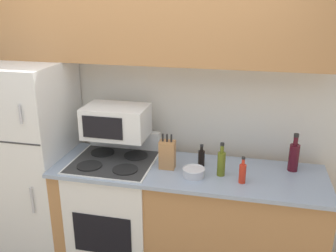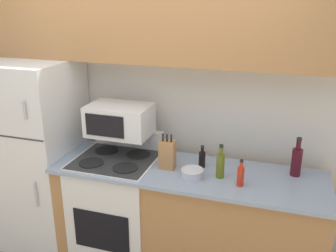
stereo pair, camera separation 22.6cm
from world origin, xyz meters
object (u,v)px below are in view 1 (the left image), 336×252
bottle_hot_sauce (242,173)px  knife_block (167,154)px  bottle_soy_sauce (201,157)px  bottle_wine_red (294,156)px  bottle_olive_oil (221,163)px  stove (116,210)px  refrigerator (29,159)px  bowl (194,172)px  microwave (116,121)px

bottle_hot_sauce → knife_block: bearing=168.9°
bottle_hot_sauce → bottle_soy_sauce: bearing=147.0°
bottle_wine_red → bottle_olive_oil: (-0.53, -0.21, -0.02)m
stove → refrigerator: bearing=175.9°
knife_block → bottle_olive_oil: 0.42m
bottle_wine_red → stove: bearing=-173.3°
refrigerator → bowl: (1.49, -0.17, 0.12)m
bottle_soy_sauce → bottle_olive_oil: bearing=-37.7°
stove → bottle_olive_oil: bearing=-2.8°
refrigerator → bowl: refrigerator is taller
bottle_wine_red → bowl: bearing=-159.4°
bottle_olive_oil → microwave: bearing=169.0°
knife_block → bowl: 0.26m
bottle_olive_oil → bottle_soy_sauce: (-0.17, 0.13, -0.03)m
bottle_olive_oil → knife_block: bearing=175.8°
refrigerator → knife_block: bearing=-3.2°
knife_block → bowl: knife_block is taller
refrigerator → bottle_olive_oil: size_ratio=6.54×
stove → microwave: 0.76m
bottle_wine_red → bottle_soy_sauce: bottle_wine_red is taller
stove → bottle_soy_sauce: bottle_soy_sauce is taller
bottle_hot_sauce → bottle_soy_sauce: bottle_hot_sauce is taller
microwave → bottle_hot_sauce: size_ratio=2.56×
bottle_olive_oil → stove: bearing=177.2°
refrigerator → bottle_soy_sauce: bearing=1.0°
microwave → bottle_olive_oil: 0.92m
knife_block → bottle_hot_sauce: size_ratio=1.42×
refrigerator → microwave: refrigerator is taller
stove → bottle_hot_sauce: bearing=-7.0°
refrigerator → stove: bearing=-4.1°
stove → knife_block: size_ratio=3.89×
bottle_olive_oil → bottle_soy_sauce: bearing=142.3°
stove → bottle_hot_sauce: (1.03, -0.13, 0.53)m
refrigerator → bottle_hot_sauce: 1.86m
stove → bowl: size_ratio=6.58×
stove → bottle_soy_sauce: bearing=7.0°
stove → knife_block: bearing=-1.5°
microwave → knife_block: (0.46, -0.14, -0.19)m
refrigerator → bottle_soy_sauce: size_ratio=9.45×
refrigerator → bowl: size_ratio=10.13×
bottle_hot_sauce → bottle_olive_oil: (-0.16, 0.08, 0.02)m
bottle_wine_red → bottle_soy_sauce: 0.70m
knife_block → bottle_soy_sauce: bearing=21.2°
knife_block → bottle_hot_sauce: knife_block is taller
knife_block → bowl: bearing=-23.4°
bottle_hot_sauce → microwave: bearing=166.3°
knife_block → bottle_olive_oil: knife_block is taller
refrigerator → bowl: bearing=-6.4°
bowl → bottle_hot_sauce: (0.35, -0.02, 0.04)m
refrigerator → bottle_olive_oil: (1.68, -0.10, 0.19)m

